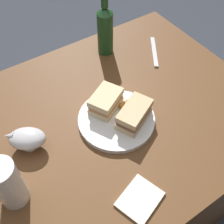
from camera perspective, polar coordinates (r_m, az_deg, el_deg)
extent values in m
plane|color=#333842|center=(1.53, -0.56, -17.45)|extent=(6.00, 6.00, 0.00)
cube|color=brown|center=(1.21, -0.69, -11.20)|extent=(1.04, 0.79, 0.72)
cylinder|color=white|center=(0.88, 0.92, -1.53)|extent=(0.25, 0.25, 0.02)
cube|color=#CCB284|center=(0.86, 4.55, -1.27)|extent=(0.14, 0.11, 0.02)
cube|color=brown|center=(0.85, 4.63, -0.48)|extent=(0.13, 0.11, 0.02)
cube|color=#CCB284|center=(0.84, 4.71, 0.34)|extent=(0.14, 0.11, 0.02)
cube|color=beige|center=(0.90, -1.26, 1.41)|extent=(0.13, 0.12, 0.02)
cube|color=#B27A4C|center=(0.88, -1.28, 2.22)|extent=(0.12, 0.11, 0.02)
cube|color=beige|center=(0.87, -1.31, 3.06)|extent=(0.13, 0.12, 0.02)
cube|color=#AD702D|center=(0.90, 3.02, 1.47)|extent=(0.05, 0.02, 0.02)
cube|color=gold|center=(0.89, 4.09, 1.16)|extent=(0.03, 0.05, 0.02)
cube|color=#AD702D|center=(0.88, 3.42, 0.25)|extent=(0.03, 0.06, 0.02)
cylinder|color=white|center=(0.74, -20.72, -13.70)|extent=(0.07, 0.07, 0.16)
cylinder|color=#C67014|center=(0.76, -20.15, -14.58)|extent=(0.06, 0.06, 0.10)
cylinder|color=#B7B7BC|center=(0.86, -16.61, -6.39)|extent=(0.04, 0.04, 0.02)
ellipsoid|color=#B7B7BC|center=(0.84, -17.08, -5.24)|extent=(0.13, 0.12, 0.05)
ellipsoid|color=#381E0F|center=(0.83, -17.18, -5.01)|extent=(0.11, 0.10, 0.02)
cone|color=#B7B7BC|center=(0.85, -20.55, -4.68)|extent=(0.04, 0.04, 0.02)
cylinder|color=#19421E|center=(1.09, -1.40, 15.89)|extent=(0.06, 0.06, 0.17)
cone|color=#19421E|center=(1.03, -1.51, 20.24)|extent=(0.06, 0.06, 0.02)
cube|color=silver|center=(0.76, 5.74, -17.45)|extent=(0.13, 0.12, 0.01)
cube|color=silver|center=(1.14, 8.69, 12.20)|extent=(0.11, 0.16, 0.01)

